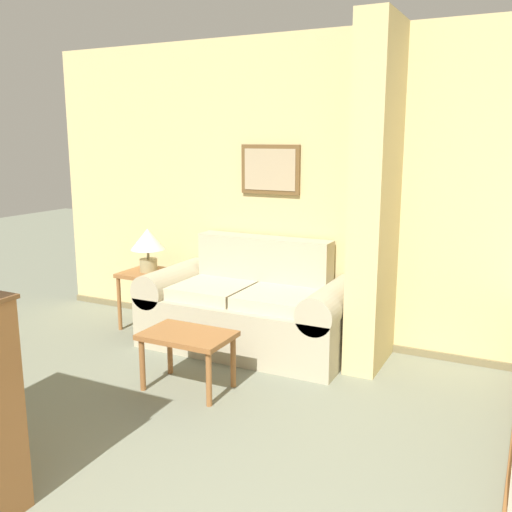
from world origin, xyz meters
TOP-DOWN VIEW (x-y plane):
  - wall_back at (-0.00, 3.90)m, footprint 7.43×0.16m
  - wall_partition_pillar at (-0.37, 3.52)m, footprint 0.24×0.65m
  - couch at (-1.38, 3.41)m, footprint 1.78×0.84m
  - coffee_table at (-1.39, 2.47)m, footprint 0.62×0.41m
  - side_table at (-2.45, 3.46)m, footprint 0.46×0.46m
  - table_lamp at (-2.45, 3.46)m, footprint 0.31×0.31m

SIDE VIEW (x-z plane):
  - couch at x=-1.38m, z-range -0.12..0.78m
  - coffee_table at x=-1.39m, z-range 0.15..0.56m
  - side_table at x=-2.45m, z-range 0.18..0.71m
  - table_lamp at x=-2.45m, z-range 0.60..1.00m
  - wall_back at x=0.00m, z-range -0.01..2.59m
  - wall_partition_pillar at x=-0.37m, z-range 0.00..2.60m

